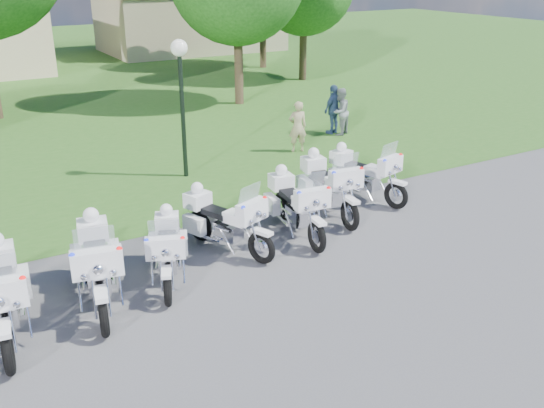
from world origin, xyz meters
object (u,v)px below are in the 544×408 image
motorcycle_1 (2,293)px  bystander_b (340,112)px  motorcycle_5 (296,204)px  motorcycle_7 (364,173)px  motorcycle_2 (97,263)px  motorcycle_4 (224,220)px  bystander_c (334,109)px  bystander_a (298,127)px  lamp_post (180,74)px  motorcycle_6 (328,185)px  motorcycle_3 (167,248)px

motorcycle_1 → bystander_b: bearing=-142.4°
motorcycle_5 → motorcycle_7: size_ratio=1.05×
motorcycle_2 → motorcycle_5: (4.50, 0.71, -0.05)m
motorcycle_4 → motorcycle_7: bearing=170.6°
motorcycle_4 → bystander_c: bearing=-160.1°
motorcycle_2 → motorcycle_7: size_ratio=1.12×
motorcycle_4 → motorcycle_7: size_ratio=0.97×
motorcycle_2 → motorcycle_5: size_ratio=1.06×
bystander_c → bystander_a: bearing=9.0°
motorcycle_7 → bystander_a: same height
motorcycle_2 → lamp_post: 7.02m
lamp_post → bystander_b: size_ratio=2.32×
motorcycle_2 → lamp_post: bearing=-113.6°
motorcycle_1 → motorcycle_4: bearing=-160.6°
motorcycle_2 → motorcycle_7: motorcycle_2 is taller
motorcycle_5 → motorcycle_1: bearing=15.9°
lamp_post → bystander_a: bearing=6.0°
motorcycle_6 → lamp_post: (-1.87, 4.17, 2.13)m
motorcycle_6 → motorcycle_7: bearing=-157.4°
motorcycle_5 → bystander_b: 8.30m
motorcycle_4 → bystander_c: 9.63m
motorcycle_5 → motorcycle_4: bearing=5.3°
motorcycle_3 → bystander_c: 11.14m
motorcycle_1 → motorcycle_2: (1.56, 0.24, 0.00)m
lamp_post → motorcycle_1: bearing=-133.8°
bystander_b → motorcycle_6: bearing=22.6°
motorcycle_1 → bystander_b: motorcycle_1 is taller
motorcycle_3 → lamp_post: size_ratio=0.57×
motorcycle_6 → bystander_b: bearing=-121.0°
motorcycle_5 → bystander_a: bearing=-115.9°
motorcycle_5 → motorcycle_6: (1.26, 0.58, 0.02)m
bystander_c → bystander_b: bearing=85.9°
motorcycle_4 → motorcycle_5: size_ratio=0.92×
motorcycle_3 → lamp_post: bearing=-93.8°
motorcycle_1 → motorcycle_4: (4.36, 1.00, -0.07)m
motorcycle_7 → bystander_c: bearing=-132.9°
motorcycle_3 → motorcycle_6: size_ratio=0.84×
motorcycle_1 → motorcycle_5: size_ratio=1.07×
motorcycle_2 → bystander_a: size_ratio=1.64×
motorcycle_1 → motorcycle_4: size_ratio=1.16×
motorcycle_4 → motorcycle_2: bearing=-6.0°
motorcycle_5 → lamp_post: size_ratio=0.66×
lamp_post → bystander_a: size_ratio=2.34×
motorcycle_4 → motorcycle_6: size_ratio=0.89×
motorcycle_4 → motorcycle_5: motorcycle_5 is taller
motorcycle_7 → motorcycle_4: bearing=-2.6°
motorcycle_1 → lamp_post: lamp_post is taller
bystander_c → motorcycle_5: bearing=29.5°
motorcycle_4 → bystander_b: (7.34, 6.05, 0.13)m
motorcycle_7 → motorcycle_1: bearing=-1.9°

